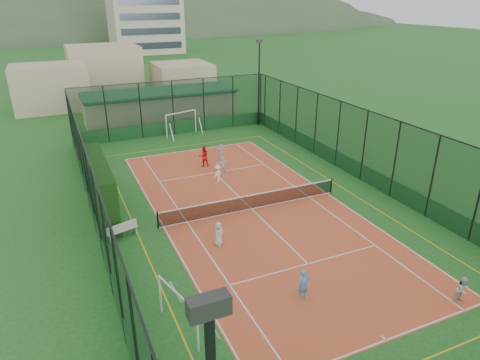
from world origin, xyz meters
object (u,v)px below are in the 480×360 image
object	(u,v)px
child_near_right	(463,290)
child_near_left	(219,234)
child_near_mid	(304,285)
child_far_left	(218,174)
coach	(204,156)
child_far_back	(223,164)
child_far_right	(221,152)
floodlight_ne	(259,84)
futsal_goal_far	(181,124)
clubhouse	(160,106)
futsal_goal_near	(178,312)
white_bench	(122,229)

from	to	relation	value
child_near_right	child_near_left	bearing A→B (deg)	129.66
child_near_left	child_near_right	world-z (taller)	child_near_left
child_near_mid	child_far_left	world-z (taller)	child_near_mid
coach	child_far_back	bearing A→B (deg)	121.90
child_near_left	child_far_right	size ratio (longest dim) A/B	0.97
floodlight_ne	child_near_left	xyz separation A→B (m)	(-11.92, -19.61, -3.46)
futsal_goal_far	child_far_right	size ratio (longest dim) A/B	2.46
child_near_mid	clubhouse	bearing A→B (deg)	92.45
clubhouse	futsal_goal_near	bearing A→B (deg)	-103.06
clubhouse	child_near_right	bearing A→B (deg)	-82.48
child_far_left	child_far_back	bearing A→B (deg)	-155.44
futsal_goal_far	child_near_mid	world-z (taller)	futsal_goal_far
white_bench	clubhouse	bearing A→B (deg)	54.19
child_far_right	child_far_back	size ratio (longest dim) A/B	1.14
clubhouse	white_bench	bearing A→B (deg)	-109.37
clubhouse	child_near_right	size ratio (longest dim) A/B	12.40
child_near_left	clubhouse	bearing A→B (deg)	39.38
child_near_right	child_far_left	world-z (taller)	child_near_right
child_near_mid	white_bench	bearing A→B (deg)	132.16
futsal_goal_far	clubhouse	bearing A→B (deg)	79.07
clubhouse	child_far_left	size ratio (longest dim) A/B	12.44
clubhouse	futsal_goal_near	distance (m)	31.02
child_far_right	child_far_back	bearing A→B (deg)	83.29
futsal_goal_near	child_far_left	xyz separation A→B (m)	(6.64, 12.95, -0.28)
white_bench	futsal_goal_near	distance (m)	8.07
child_near_right	coach	world-z (taller)	coach
clubhouse	child_near_right	distance (m)	33.71
white_bench	child_near_mid	xyz separation A→B (m)	(6.21, -8.32, 0.23)
child_far_left	child_far_back	distance (m)	1.98
child_far_right	child_near_left	bearing A→B (deg)	80.34
clubhouse	child_near_mid	bearing A→B (deg)	-92.98
child_near_mid	child_far_left	bearing A→B (deg)	90.18
floodlight_ne	clubhouse	distance (m)	10.47
futsal_goal_far	coach	world-z (taller)	futsal_goal_far
child_far_left	child_near_right	bearing A→B (deg)	72.78
futsal_goal_far	floodlight_ne	bearing A→B (deg)	-15.49
futsal_goal_near	child_near_mid	bearing A→B (deg)	-108.33
futsal_goal_near	coach	xyz separation A→B (m)	(6.74, 16.17, -0.08)
floodlight_ne	child_far_back	size ratio (longest dim) A/B	6.99
floodlight_ne	child_near_left	distance (m)	23.21
child_far_right	coach	xyz separation A→B (m)	(-1.69, -0.60, 0.13)
floodlight_ne	clubhouse	xyz separation A→B (m)	(-8.60, 5.40, -2.55)
floodlight_ne	white_bench	distance (m)	23.75
floodlight_ne	clubhouse	world-z (taller)	floodlight_ne
white_bench	child_near_right	xyz separation A→B (m)	(12.21, -11.22, 0.14)
floodlight_ne	futsal_goal_near	world-z (taller)	floodlight_ne
white_bench	futsal_goal_near	bearing A→B (deg)	-100.81
child_far_left	futsal_goal_far	bearing A→B (deg)	-128.19
futsal_goal_far	child_far_back	bearing A→B (deg)	-105.82
floodlight_ne	clubhouse	bearing A→B (deg)	147.88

